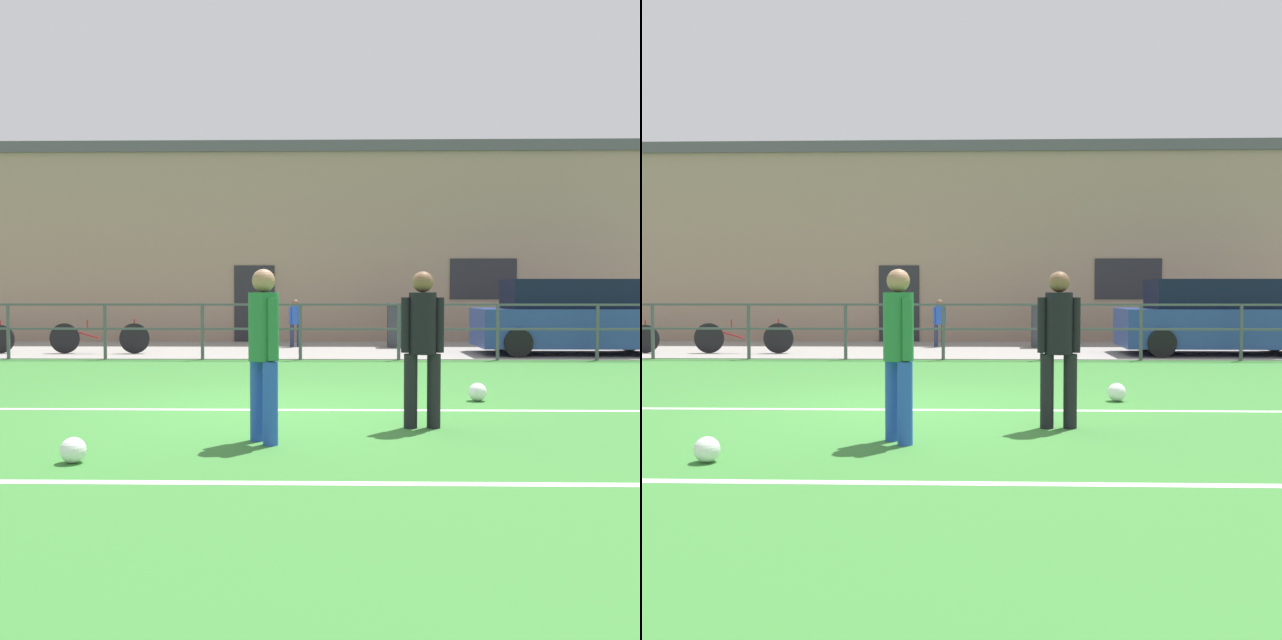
# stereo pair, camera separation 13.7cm
# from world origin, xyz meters

# --- Properties ---
(ground) EXTENTS (60.00, 44.00, 0.04)m
(ground) POSITION_xyz_m (0.00, 0.00, -0.02)
(ground) COLOR #387A33
(field_line_touchline) EXTENTS (36.00, 0.11, 0.00)m
(field_line_touchline) POSITION_xyz_m (0.00, -0.13, 0.00)
(field_line_touchline) COLOR white
(field_line_touchline) RESTS_ON ground
(field_line_hash) EXTENTS (36.00, 0.11, 0.00)m
(field_line_hash) POSITION_xyz_m (0.00, -3.35, 0.00)
(field_line_hash) COLOR white
(field_line_hash) RESTS_ON ground
(pavement_strip) EXTENTS (48.00, 5.00, 0.02)m
(pavement_strip) POSITION_xyz_m (0.00, 8.50, 0.01)
(pavement_strip) COLOR gray
(pavement_strip) RESTS_ON ground
(perimeter_fence) EXTENTS (36.07, 0.07, 1.15)m
(perimeter_fence) POSITION_xyz_m (0.00, 6.00, 0.75)
(perimeter_fence) COLOR #474C51
(perimeter_fence) RESTS_ON ground
(clubhouse_facade) EXTENTS (28.00, 2.56, 5.48)m
(clubhouse_facade) POSITION_xyz_m (0.00, 12.20, 2.75)
(clubhouse_facade) COLOR gray
(clubhouse_facade) RESTS_ON ground
(player_goalkeeper) EXTENTS (0.44, 0.28, 1.60)m
(player_goalkeeper) POSITION_xyz_m (1.59, -1.20, 0.91)
(player_goalkeeper) COLOR black
(player_goalkeeper) RESTS_ON ground
(player_striker) EXTENTS (0.30, 0.38, 1.61)m
(player_striker) POSITION_xyz_m (0.04, -1.95, 0.91)
(player_striker) COLOR blue
(player_striker) RESTS_ON ground
(soccer_ball_match) EXTENTS (0.21, 0.21, 0.21)m
(soccer_ball_match) POSITION_xyz_m (-1.44, -2.76, 0.11)
(soccer_ball_match) COLOR white
(soccer_ball_match) RESTS_ON ground
(soccer_ball_spare) EXTENTS (0.23, 0.23, 0.23)m
(soccer_ball_spare) POSITION_xyz_m (2.52, 0.60, 0.12)
(soccer_ball_spare) COLOR white
(soccer_ball_spare) RESTS_ON ground
(spectator_child) EXTENTS (0.32, 0.21, 1.18)m
(spectator_child) POSITION_xyz_m (-0.27, 9.16, 0.69)
(spectator_child) COLOR #232D4C
(spectator_child) RESTS_ON pavement_strip
(parked_car_red) EXTENTS (4.37, 1.85, 1.64)m
(parked_car_red) POSITION_xyz_m (5.95, 7.29, 0.79)
(parked_car_red) COLOR #28428E
(parked_car_red) RESTS_ON pavement_strip
(bicycle_parked_0) EXTENTS (2.23, 0.04, 0.76)m
(bicycle_parked_0) POSITION_xyz_m (-4.52, 7.20, 0.37)
(bicycle_parked_0) COLOR black
(bicycle_parked_0) RESTS_ON pavement_strip
(trash_bin_0) EXTENTS (0.58, 0.50, 1.08)m
(trash_bin_0) POSITION_xyz_m (2.29, 9.15, 0.57)
(trash_bin_0) COLOR #33383D
(trash_bin_0) RESTS_ON pavement_strip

